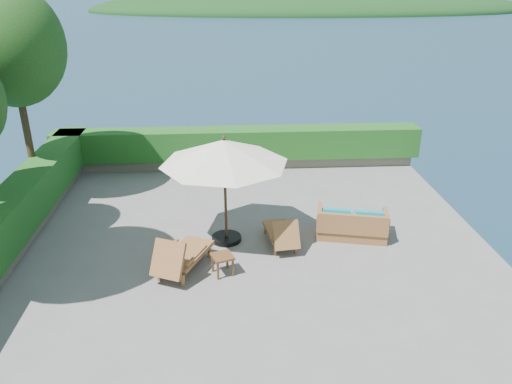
{
  "coord_description": "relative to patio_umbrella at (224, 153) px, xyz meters",
  "views": [
    {
      "loc": [
        -0.43,
        -10.69,
        6.1
      ],
      "look_at": [
        0.3,
        0.8,
        1.1
      ],
      "focal_mm": 35.0,
      "sensor_mm": 36.0,
      "label": 1
    }
  ],
  "objects": [
    {
      "name": "hedge_far",
      "position": [
        0.47,
        5.27,
        -1.47
      ],
      "size": [
        12.4,
        0.9,
        1.0
      ],
      "primitive_type": "cube",
      "color": "#144714",
      "rests_on": "planter_wall_far"
    },
    {
      "name": "ocean",
      "position": [
        0.47,
        -0.33,
        -5.32
      ],
      "size": [
        600.0,
        600.0,
        0.0
      ],
      "primitive_type": "plane",
      "color": "#172E47",
      "rests_on": "ground"
    },
    {
      "name": "side_table",
      "position": [
        -0.09,
        -1.53,
        -1.93
      ],
      "size": [
        0.57,
        0.57,
        0.47
      ],
      "rotation": [
        0.0,
        0.0,
        0.35
      ],
      "color": "brown",
      "rests_on": "ground"
    },
    {
      "name": "lounge_left",
      "position": [
        -1.01,
        -1.39,
        -1.9
      ],
      "size": [
        1.37,
        1.87,
        1.0
      ],
      "rotation": [
        0.0,
        0.0,
        -0.43
      ],
      "color": "#9A6338",
      "rests_on": "ground"
    },
    {
      "name": "wicker_loveseat",
      "position": [
        3.16,
        -0.02,
        -1.98
      ],
      "size": [
        1.91,
        1.26,
        0.86
      ],
      "rotation": [
        0.0,
        0.0,
        -0.22
      ],
      "color": "#9A6338",
      "rests_on": "ground"
    },
    {
      "name": "planter_wall_far",
      "position": [
        0.47,
        5.27,
        -2.14
      ],
      "size": [
        12.0,
        0.6,
        0.36
      ],
      "primitive_type": "cube",
      "color": "gray",
      "rests_on": "ground"
    },
    {
      "name": "foundation",
      "position": [
        0.47,
        -0.33,
        -3.87
      ],
      "size": [
        12.0,
        12.0,
        3.0
      ],
      "primitive_type": "cube",
      "color": "#5C5249",
      "rests_on": "ocean"
    },
    {
      "name": "hedge_left",
      "position": [
        -5.13,
        -0.33,
        -1.47
      ],
      "size": [
        0.9,
        12.4,
        1.0
      ],
      "primitive_type": "cube",
      "color": "#144714",
      "rests_on": "planter_wall_left"
    },
    {
      "name": "ground",
      "position": [
        0.47,
        -0.33,
        -2.32
      ],
      "size": [
        12.0,
        12.0,
        0.0
      ],
      "primitive_type": "plane",
      "color": "slate",
      "rests_on": "ground"
    },
    {
      "name": "planter_wall_left",
      "position": [
        -5.13,
        -0.33,
        -2.14
      ],
      "size": [
        0.6,
        12.0,
        0.36
      ],
      "primitive_type": "cube",
      "color": "gray",
      "rests_on": "ground"
    },
    {
      "name": "offshore_island",
      "position": [
        25.47,
        139.67,
        -5.32
      ],
      "size": [
        126.0,
        57.6,
        12.6
      ],
      "primitive_type": "ellipsoid",
      "color": "black",
      "rests_on": "ocean"
    },
    {
      "name": "lounge_right",
      "position": [
        1.34,
        -0.35,
        -1.96
      ],
      "size": [
        0.8,
        1.56,
        0.86
      ],
      "rotation": [
        0.0,
        0.0,
        0.13
      ],
      "color": "#9A6338",
      "rests_on": "ground"
    },
    {
      "name": "tree_far",
      "position": [
        -5.53,
        2.87,
        2.09
      ],
      "size": [
        2.8,
        2.8,
        6.03
      ],
      "color": "#48311B",
      "rests_on": "ground"
    },
    {
      "name": "patio_umbrella",
      "position": [
        0.0,
        0.0,
        0.0
      ],
      "size": [
        3.5,
        3.5,
        2.74
      ],
      "rotation": [
        0.0,
        0.0,
        0.15
      ],
      "color": "black",
      "rests_on": "ground"
    }
  ]
}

